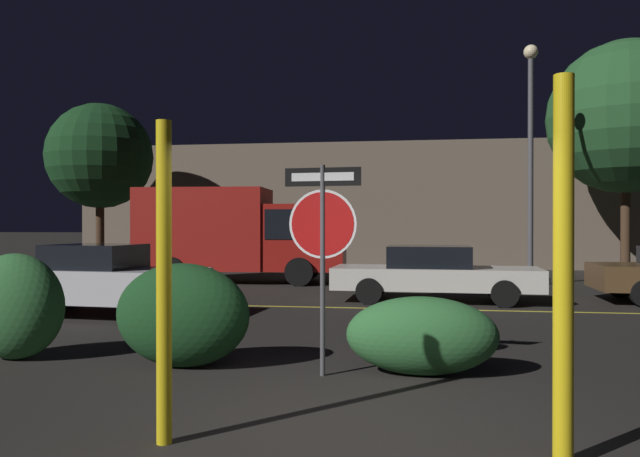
{
  "coord_description": "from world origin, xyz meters",
  "views": [
    {
      "loc": [
        0.53,
        -5.41,
        1.81
      ],
      "look_at": [
        -0.88,
        4.0,
        1.75
      ],
      "focal_mm": 35.0,
      "sensor_mm": 36.0,
      "label": 1
    }
  ],
  "objects_px": {
    "hedge_bush_1": "(183,315)",
    "passing_car_2": "(434,273)",
    "hedge_bush_2": "(422,336)",
    "passing_car_1": "(100,280)",
    "yellow_pole_left": "(164,282)",
    "tree_1": "(100,156)",
    "delivery_truck": "(244,232)",
    "street_lamp": "(531,136)",
    "tree_0": "(626,117)",
    "yellow_pole_right": "(563,270)",
    "stop_sign": "(323,226)",
    "hedge_bush_0": "(15,306)"
  },
  "relations": [
    {
      "from": "hedge_bush_1",
      "to": "passing_car_2",
      "type": "xyz_separation_m",
      "value": [
        3.39,
        7.31,
        0.0
      ]
    },
    {
      "from": "hedge_bush_2",
      "to": "passing_car_1",
      "type": "xyz_separation_m",
      "value": [
        -6.24,
        3.97,
        0.24
      ]
    },
    {
      "from": "hedge_bush_2",
      "to": "yellow_pole_left",
      "type": "bearing_deg",
      "value": -128.5
    },
    {
      "from": "tree_1",
      "to": "delivery_truck",
      "type": "bearing_deg",
      "value": -28.17
    },
    {
      "from": "street_lamp",
      "to": "tree_1",
      "type": "height_order",
      "value": "street_lamp"
    },
    {
      "from": "tree_0",
      "to": "tree_1",
      "type": "distance_m",
      "value": 19.23
    },
    {
      "from": "street_lamp",
      "to": "hedge_bush_1",
      "type": "bearing_deg",
      "value": -118.65
    },
    {
      "from": "yellow_pole_right",
      "to": "street_lamp",
      "type": "relative_size",
      "value": 0.41
    },
    {
      "from": "yellow_pole_right",
      "to": "passing_car_2",
      "type": "relative_size",
      "value": 0.6
    },
    {
      "from": "hedge_bush_2",
      "to": "passing_car_1",
      "type": "bearing_deg",
      "value": 147.53
    },
    {
      "from": "tree_0",
      "to": "passing_car_2",
      "type": "bearing_deg",
      "value": -130.6
    },
    {
      "from": "passing_car_2",
      "to": "tree_1",
      "type": "xyz_separation_m",
      "value": [
        -12.46,
        7.69,
        3.78
      ]
    },
    {
      "from": "stop_sign",
      "to": "passing_car_2",
      "type": "bearing_deg",
      "value": 83.17
    },
    {
      "from": "street_lamp",
      "to": "tree_0",
      "type": "distance_m",
      "value": 5.31
    },
    {
      "from": "hedge_bush_0",
      "to": "hedge_bush_2",
      "type": "bearing_deg",
      "value": -0.73
    },
    {
      "from": "hedge_bush_0",
      "to": "tree_1",
      "type": "bearing_deg",
      "value": 114.17
    },
    {
      "from": "tree_0",
      "to": "delivery_truck",
      "type": "bearing_deg",
      "value": -163.17
    },
    {
      "from": "yellow_pole_left",
      "to": "passing_car_1",
      "type": "distance_m",
      "value": 7.85
    },
    {
      "from": "hedge_bush_2",
      "to": "delivery_truck",
      "type": "distance_m",
      "value": 12.62
    },
    {
      "from": "yellow_pole_left",
      "to": "hedge_bush_2",
      "type": "xyz_separation_m",
      "value": [
        2.14,
        2.69,
        -0.86
      ]
    },
    {
      "from": "hedge_bush_1",
      "to": "yellow_pole_left",
      "type": "bearing_deg",
      "value": -72.1
    },
    {
      "from": "delivery_truck",
      "to": "stop_sign",
      "type": "bearing_deg",
      "value": 16.79
    },
    {
      "from": "hedge_bush_2",
      "to": "tree_1",
      "type": "relative_size",
      "value": 0.28
    },
    {
      "from": "yellow_pole_left",
      "to": "street_lamp",
      "type": "xyz_separation_m",
      "value": [
        5.48,
        14.27,
        3.1
      ]
    },
    {
      "from": "hedge_bush_1",
      "to": "delivery_truck",
      "type": "relative_size",
      "value": 0.27
    },
    {
      "from": "hedge_bush_0",
      "to": "tree_0",
      "type": "height_order",
      "value": "tree_0"
    },
    {
      "from": "stop_sign",
      "to": "street_lamp",
      "type": "bearing_deg",
      "value": 73.99
    },
    {
      "from": "yellow_pole_right",
      "to": "street_lamp",
      "type": "height_order",
      "value": "street_lamp"
    },
    {
      "from": "street_lamp",
      "to": "yellow_pole_left",
      "type": "bearing_deg",
      "value": -111.01
    },
    {
      "from": "hedge_bush_0",
      "to": "hedge_bush_2",
      "type": "relative_size",
      "value": 0.78
    },
    {
      "from": "hedge_bush_0",
      "to": "passing_car_2",
      "type": "height_order",
      "value": "hedge_bush_0"
    },
    {
      "from": "stop_sign",
      "to": "hedge_bush_0",
      "type": "xyz_separation_m",
      "value": [
        -4.21,
        0.28,
        -1.08
      ]
    },
    {
      "from": "delivery_truck",
      "to": "tree_0",
      "type": "height_order",
      "value": "tree_0"
    },
    {
      "from": "tree_1",
      "to": "stop_sign",
      "type": "bearing_deg",
      "value": -54.34
    },
    {
      "from": "yellow_pole_left",
      "to": "passing_car_1",
      "type": "xyz_separation_m",
      "value": [
        -4.1,
        6.66,
        -0.62
      ]
    },
    {
      "from": "yellow_pole_left",
      "to": "hedge_bush_2",
      "type": "relative_size",
      "value": 1.46
    },
    {
      "from": "stop_sign",
      "to": "delivery_truck",
      "type": "distance_m",
      "value": 12.32
    },
    {
      "from": "hedge_bush_0",
      "to": "passing_car_1",
      "type": "distance_m",
      "value": 4.0
    },
    {
      "from": "street_lamp",
      "to": "passing_car_1",
      "type": "bearing_deg",
      "value": -141.56
    },
    {
      "from": "hedge_bush_2",
      "to": "street_lamp",
      "type": "bearing_deg",
      "value": 73.91
    },
    {
      "from": "stop_sign",
      "to": "tree_1",
      "type": "height_order",
      "value": "tree_1"
    },
    {
      "from": "tree_1",
      "to": "passing_car_1",
      "type": "bearing_deg",
      "value": -62.07
    },
    {
      "from": "stop_sign",
      "to": "hedge_bush_0",
      "type": "height_order",
      "value": "stop_sign"
    },
    {
      "from": "yellow_pole_left",
      "to": "street_lamp",
      "type": "height_order",
      "value": "street_lamp"
    },
    {
      "from": "hedge_bush_1",
      "to": "street_lamp",
      "type": "distance_m",
      "value": 13.75
    },
    {
      "from": "stop_sign",
      "to": "passing_car_1",
      "type": "relative_size",
      "value": 0.59
    },
    {
      "from": "street_lamp",
      "to": "yellow_pole_right",
      "type": "bearing_deg",
      "value": -99.27
    },
    {
      "from": "passing_car_1",
      "to": "hedge_bush_2",
      "type": "bearing_deg",
      "value": 61.93
    },
    {
      "from": "hedge_bush_2",
      "to": "passing_car_2",
      "type": "distance_m",
      "value": 7.3
    },
    {
      "from": "tree_0",
      "to": "yellow_pole_right",
      "type": "bearing_deg",
      "value": -108.93
    }
  ]
}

